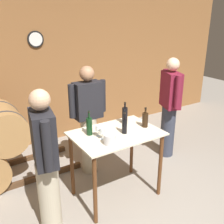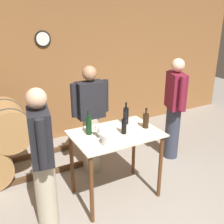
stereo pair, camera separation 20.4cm
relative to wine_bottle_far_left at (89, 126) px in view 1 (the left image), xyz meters
The scene contains 13 objects.
ground_plane 1.39m from the wine_bottle_far_left, 66.69° to the right, with size 14.00×14.00×0.00m, color gray.
back_wall 2.05m from the wine_bottle_far_left, 79.85° to the left, with size 8.40×0.08×2.70m.
tasting_table 0.45m from the wine_bottle_far_left, 23.20° to the right, with size 1.11×0.76×0.93m.
wine_bottle_far_left is the anchor object (origin of this frame).
wine_bottle_left 0.44m from the wine_bottle_far_left, 26.72° to the right, with size 0.06×0.06×0.28m.
wine_bottle_center 0.58m from the wine_bottle_far_left, ahead, with size 0.07×0.07×0.31m.
wine_bottle_right 0.76m from the wine_bottle_far_left, 13.65° to the right, with size 0.08×0.08×0.27m.
wine_glass_near_left 0.12m from the wine_bottle_far_left, 57.14° to the right, with size 0.07×0.07×0.15m.
wine_glass_near_center 0.21m from the wine_bottle_far_left, 70.29° to the right, with size 0.06×0.06×0.15m.
ice_bucket 0.36m from the wine_bottle_far_left, 76.60° to the right, with size 0.15×0.15×0.12m.
person_host 0.72m from the wine_bottle_far_left, 158.59° to the right, with size 0.29×0.58×1.68m.
person_visitor_with_scarf 1.70m from the wine_bottle_far_left, 10.39° to the left, with size 0.34×0.56×1.71m.
person_visitor_bearded 0.66m from the wine_bottle_far_left, 63.84° to the left, with size 0.59×0.24×1.68m.
Camera 1 is at (-1.71, -1.83, 2.35)m, focal length 42.00 mm.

